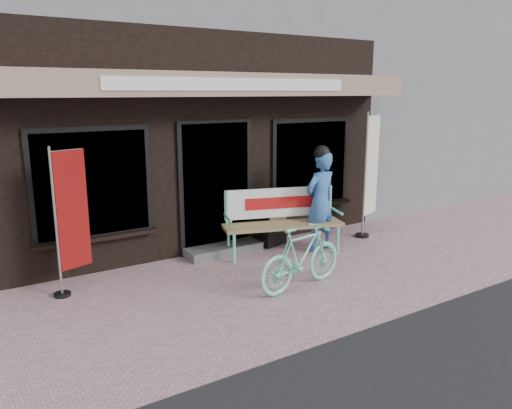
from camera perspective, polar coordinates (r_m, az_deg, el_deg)
ground at (r=6.99m, az=3.33°, el=-9.48°), size 70.00×70.00×0.00m
storefront at (r=10.89m, az=-12.44°, el=14.32°), size 7.00×6.77×6.00m
neighbor_right_near at (r=16.33m, az=16.79°, el=12.81°), size 10.00×7.00×5.60m
bench at (r=8.30m, az=2.94°, el=-1.29°), size 2.04×1.08×1.07m
person at (r=8.42m, az=7.37°, el=0.57°), size 0.66×0.47×1.79m
bicycle at (r=6.86m, az=5.23°, el=-6.00°), size 1.52×0.61×0.89m
nobori_red at (r=6.98m, az=-20.50°, el=-1.48°), size 0.59×0.30×1.99m
nobori_cream at (r=9.48m, az=12.92°, el=3.61°), size 0.67×0.38×2.30m
menu_stand at (r=8.66m, az=2.32°, el=-1.58°), size 0.49×0.21×0.97m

